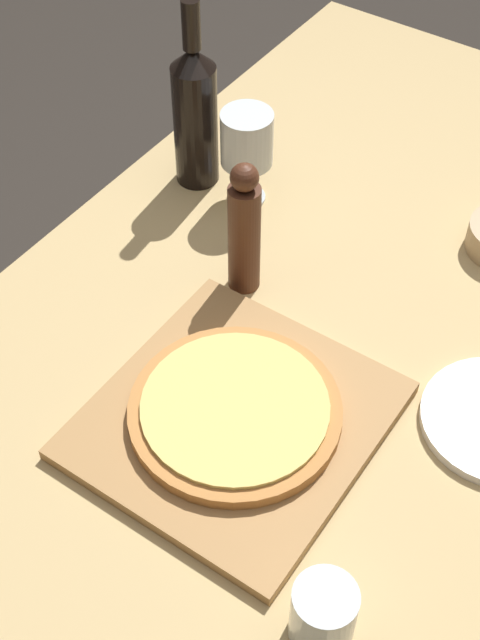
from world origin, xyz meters
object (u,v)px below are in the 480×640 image
Objects in this scene: wine_bottle at (195,113)px; wine_glass at (247,141)px; pizza at (235,411)px; pepper_mill at (244,231)px.

wine_bottle reaches higher than wine_glass.
pizza is at bearing -48.31° from wine_bottle.
wine_bottle reaches higher than pepper_mill.
wine_glass is (0.10, 0.00, -0.01)m from wine_bottle.
wine_glass is at bearing 0.98° from wine_bottle.
pizza is 0.86× the size of wine_bottle.
pizza is 0.26m from pepper_mill.
wine_bottle reaches higher than pizza.
wine_bottle is at bearing -179.02° from wine_glass.
pepper_mill is 1.36× the size of wine_glass.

